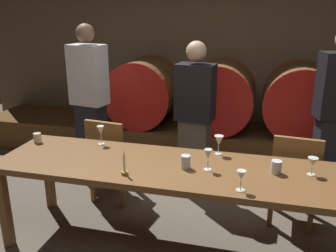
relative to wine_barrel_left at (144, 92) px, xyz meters
name	(u,v)px	position (x,y,z in m)	size (l,w,h in m)	color
back_wall	(226,56)	(1.00, 0.55, 0.43)	(7.19, 0.24, 2.55)	brown
barrel_shelf	(217,143)	(1.00, 0.00, -0.63)	(6.47, 0.90, 0.41)	brown
wine_barrel_left	(144,92)	(0.00, 0.00, 0.00)	(0.87, 0.80, 0.87)	brown
wine_barrel_center	(219,96)	(1.00, 0.00, 0.00)	(0.87, 0.80, 0.87)	brown
wine_barrel_right	(300,101)	(1.96, 0.00, 0.00)	(0.87, 0.80, 0.87)	brown
dining_table	(182,174)	(0.95, -1.98, -0.17)	(2.97, 0.77, 0.74)	brown
chair_left	(111,156)	(0.09, -1.38, -0.35)	(0.45, 0.45, 0.88)	brown
chair_right	(294,176)	(1.84, -1.39, -0.35)	(0.44, 0.44, 0.88)	brown
guest_left	(90,103)	(-0.33, -0.93, 0.06)	(0.42, 0.30, 1.75)	black
guest_center	(195,118)	(0.85, -0.95, -0.02)	(0.41, 0.29, 1.60)	brown
guest_right	(335,117)	(2.21, -0.79, 0.04)	(0.42, 0.32, 1.72)	black
candle_center	(125,168)	(0.56, -2.22, -0.05)	(0.05, 0.05, 0.19)	olive
wine_glass_far_left	(101,131)	(0.14, -1.69, 0.02)	(0.07, 0.07, 0.17)	silver
wine_glass_left	(208,155)	(1.14, -1.99, 0.02)	(0.06, 0.06, 0.17)	silver
wine_glass_center_left	(219,141)	(1.18, -1.66, 0.01)	(0.08, 0.08, 0.16)	white
wine_glass_center_right	(241,176)	(1.40, -2.26, 0.00)	(0.06, 0.06, 0.15)	silver
wine_glass_right	(313,163)	(1.89, -1.89, -0.01)	(0.07, 0.07, 0.14)	silver
cup_left	(37,138)	(-0.44, -1.79, -0.06)	(0.07, 0.07, 0.09)	beige
cup_center	(186,162)	(0.97, -2.00, -0.05)	(0.07, 0.07, 0.10)	silver
cup_right	(276,167)	(1.64, -1.92, -0.05)	(0.08, 0.08, 0.10)	silver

